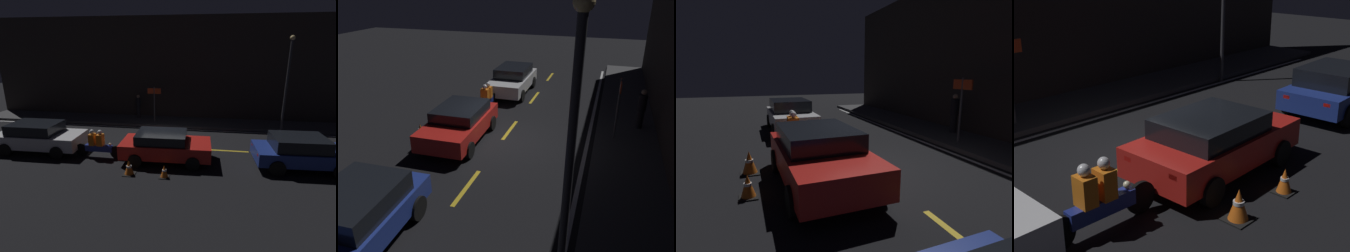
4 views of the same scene
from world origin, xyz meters
TOP-DOWN VIEW (x-y plane):
  - ground_plane at (0.00, 0.00)m, footprint 56.00×56.00m
  - raised_curb at (0.00, 4.72)m, footprint 28.00×2.39m
  - lane_dash_c at (-1.00, 0.00)m, footprint 2.00×0.14m
  - lane_dash_d at (3.50, 0.00)m, footprint 2.00×0.14m
  - lane_dash_e at (8.00, 0.00)m, footprint 2.00×0.14m
  - lane_solid_kerb at (0.00, 3.28)m, footprint 25.20×0.14m
  - taxi_red at (0.45, -1.63)m, footprint 4.16×2.13m
  - sedan_blue at (6.44, -1.50)m, footprint 4.11×2.17m
  - motorcycle at (-2.81, -1.76)m, footprint 2.41×0.38m
  - traffic_cone_near at (-0.80, -3.28)m, footprint 0.50×0.50m
  - traffic_cone_mid at (0.70, -3.31)m, footprint 0.41×0.41m

SIDE VIEW (x-z plane):
  - ground_plane at x=0.00m, z-range 0.00..0.00m
  - lane_solid_kerb at x=0.00m, z-range 0.00..0.01m
  - lane_dash_c at x=-1.00m, z-range 0.00..0.01m
  - lane_dash_d at x=3.50m, z-range 0.00..0.01m
  - lane_dash_e at x=8.00m, z-range 0.00..0.01m
  - raised_curb at x=0.00m, z-range 0.00..0.15m
  - traffic_cone_mid at x=0.70m, z-range -0.01..0.53m
  - traffic_cone_near at x=-0.80m, z-range -0.01..0.62m
  - motorcycle at x=-2.81m, z-range -0.05..1.35m
  - taxi_red at x=0.45m, z-range 0.05..1.44m
  - sedan_blue at x=6.44m, z-range 0.05..1.50m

